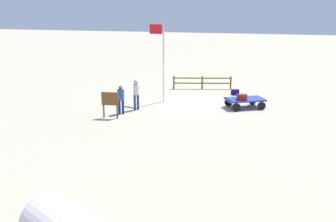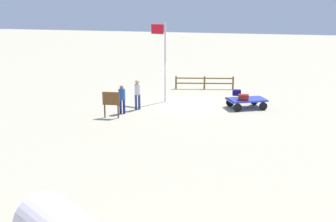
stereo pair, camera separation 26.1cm
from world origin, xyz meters
name	(u,v)px [view 1 (the left image)]	position (x,y,z in m)	size (l,w,h in m)	color
ground_plane	(187,104)	(0.00, 0.00, 0.00)	(120.00, 120.00, 0.00)	#B2A88D
luggage_cart	(244,101)	(-3.45, 0.07, 0.43)	(2.49, 2.13, 0.56)	#2E3CB4
suitcase_tan	(242,97)	(-3.32, 0.46, 0.72)	(0.62, 0.44, 0.33)	maroon
suitcase_dark	(235,92)	(-2.82, -0.66, 0.73)	(0.53, 0.40, 0.35)	navy
worker_lead	(136,92)	(2.48, 2.07, 1.01)	(0.45, 0.45, 1.73)	navy
worker_trailing	(121,97)	(3.00, 3.10, 0.94)	(0.42, 0.42, 1.58)	navy
flagpole	(162,55)	(1.60, -0.18, 2.85)	(0.94, 0.22, 4.78)	silver
signboard	(110,101)	(3.23, 4.02, 0.91)	(0.92, 0.17, 1.39)	#4C3319
wooden_fence	(202,82)	(-0.14, -4.53, 0.53)	(4.04, 1.06, 0.91)	brown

